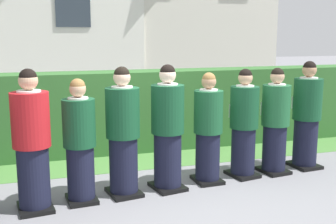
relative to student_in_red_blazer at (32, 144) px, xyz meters
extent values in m
plane|color=slate|center=(1.73, 0.21, -0.80)|extent=(60.00, 60.00, 0.00)
cylinder|color=black|center=(0.00, 0.00, -0.41)|extent=(0.37, 0.37, 0.77)
cube|color=black|center=(0.00, 0.00, -0.78)|extent=(0.45, 0.53, 0.05)
cylinder|color=#AD191E|center=(0.00, 0.00, 0.29)|extent=(0.44, 0.44, 0.64)
cylinder|color=white|center=(0.00, 0.00, 0.62)|extent=(0.27, 0.27, 0.03)
cube|color=navy|center=(-0.03, 0.21, 0.42)|extent=(0.04, 0.02, 0.28)
sphere|color=tan|center=(0.00, 0.00, 0.74)|extent=(0.22, 0.22, 0.22)
sphere|color=black|center=(0.00, 0.00, 0.78)|extent=(0.20, 0.20, 0.20)
cube|color=white|center=(-0.04, 0.28, 0.20)|extent=(0.15, 0.03, 0.20)
cylinder|color=black|center=(0.56, 0.10, -0.45)|extent=(0.34, 0.34, 0.71)
cube|color=black|center=(0.56, 0.10, -0.78)|extent=(0.39, 0.47, 0.05)
cylinder|color=#144728|center=(0.56, 0.10, 0.20)|extent=(0.40, 0.40, 0.59)
cylinder|color=white|center=(0.56, 0.10, 0.50)|extent=(0.25, 0.25, 0.03)
cube|color=#236038|center=(0.54, 0.29, 0.32)|extent=(0.04, 0.01, 0.26)
sphere|color=tan|center=(0.56, 0.10, 0.61)|extent=(0.20, 0.20, 0.20)
sphere|color=olive|center=(0.56, 0.10, 0.65)|extent=(0.18, 0.18, 0.18)
cylinder|color=black|center=(1.11, 0.17, -0.42)|extent=(0.37, 0.37, 0.77)
cube|color=black|center=(1.11, 0.17, -0.78)|extent=(0.46, 0.53, 0.05)
cylinder|color=#144728|center=(1.11, 0.17, 0.28)|extent=(0.43, 0.43, 0.63)
cylinder|color=white|center=(1.11, 0.17, 0.60)|extent=(0.27, 0.27, 0.03)
cube|color=navy|center=(1.08, 0.37, 0.41)|extent=(0.04, 0.02, 0.28)
sphere|color=beige|center=(1.11, 0.17, 0.73)|extent=(0.22, 0.22, 0.22)
sphere|color=black|center=(1.11, 0.17, 0.77)|extent=(0.20, 0.20, 0.20)
cube|color=white|center=(1.07, 0.44, 0.19)|extent=(0.15, 0.03, 0.20)
cylinder|color=black|center=(1.72, 0.20, -0.41)|extent=(0.37, 0.37, 0.77)
cube|color=black|center=(1.72, 0.20, -0.78)|extent=(0.47, 0.54, 0.05)
cylinder|color=#144728|center=(1.72, 0.20, 0.29)|extent=(0.44, 0.44, 0.64)
cylinder|color=white|center=(1.72, 0.20, 0.62)|extent=(0.27, 0.27, 0.03)
cube|color=#236038|center=(1.68, 0.40, 0.42)|extent=(0.04, 0.02, 0.28)
sphere|color=beige|center=(1.72, 0.20, 0.74)|extent=(0.22, 0.22, 0.22)
sphere|color=black|center=(1.72, 0.20, 0.78)|extent=(0.20, 0.20, 0.20)
cube|color=white|center=(1.67, 0.47, 0.20)|extent=(0.15, 0.03, 0.20)
cylinder|color=black|center=(2.34, 0.29, -0.44)|extent=(0.34, 0.34, 0.71)
cube|color=black|center=(2.34, 0.29, -0.78)|extent=(0.38, 0.46, 0.05)
cylinder|color=#19512D|center=(2.34, 0.29, 0.21)|extent=(0.40, 0.40, 0.59)
cylinder|color=white|center=(2.34, 0.29, 0.51)|extent=(0.25, 0.25, 0.03)
cube|color=#236038|center=(2.33, 0.48, 0.32)|extent=(0.04, 0.01, 0.26)
sphere|color=tan|center=(2.34, 0.29, 0.62)|extent=(0.20, 0.20, 0.20)
sphere|color=olive|center=(2.34, 0.29, 0.66)|extent=(0.19, 0.19, 0.19)
cylinder|color=black|center=(2.93, 0.36, -0.44)|extent=(0.35, 0.35, 0.73)
cube|color=black|center=(2.93, 0.36, -0.78)|extent=(0.44, 0.51, 0.05)
cylinder|color=#144728|center=(2.93, 0.36, 0.23)|extent=(0.41, 0.41, 0.60)
cylinder|color=white|center=(2.93, 0.36, 0.53)|extent=(0.25, 0.25, 0.03)
cube|color=navy|center=(2.89, 0.55, 0.35)|extent=(0.04, 0.02, 0.26)
sphere|color=tan|center=(2.93, 0.36, 0.65)|extent=(0.21, 0.21, 0.21)
sphere|color=black|center=(2.93, 0.36, 0.69)|extent=(0.19, 0.19, 0.19)
cube|color=white|center=(2.88, 0.62, 0.14)|extent=(0.15, 0.03, 0.20)
cylinder|color=black|center=(3.45, 0.37, -0.44)|extent=(0.35, 0.35, 0.73)
cube|color=black|center=(3.45, 0.37, -0.78)|extent=(0.42, 0.49, 0.05)
cylinder|color=#1E5B33|center=(3.45, 0.37, 0.23)|extent=(0.41, 0.41, 0.60)
cylinder|color=white|center=(3.45, 0.37, 0.53)|extent=(0.25, 0.25, 0.03)
cube|color=#236038|center=(3.43, 0.57, 0.35)|extent=(0.04, 0.02, 0.26)
sphere|color=tan|center=(3.45, 0.37, 0.65)|extent=(0.21, 0.21, 0.21)
sphere|color=black|center=(3.45, 0.37, 0.69)|extent=(0.19, 0.19, 0.19)
cube|color=white|center=(3.42, 0.64, 0.14)|extent=(0.15, 0.03, 0.20)
cylinder|color=black|center=(4.06, 0.46, -0.42)|extent=(0.37, 0.37, 0.77)
cube|color=black|center=(4.06, 0.46, -0.78)|extent=(0.42, 0.51, 0.05)
cylinder|color=#144728|center=(4.06, 0.46, 0.28)|extent=(0.43, 0.43, 0.63)
cylinder|color=white|center=(4.06, 0.46, 0.60)|extent=(0.27, 0.27, 0.03)
cube|color=#236038|center=(4.04, 0.67, 0.41)|extent=(0.04, 0.02, 0.28)
sphere|color=tan|center=(4.06, 0.46, 0.72)|extent=(0.22, 0.22, 0.22)
sphere|color=black|center=(4.06, 0.46, 0.76)|extent=(0.20, 0.20, 0.20)
cube|color=white|center=(4.04, 0.74, 0.19)|extent=(0.15, 0.02, 0.20)
cube|color=#33662D|center=(1.73, 2.30, -0.09)|extent=(12.45, 0.70, 1.42)
cube|color=beige|center=(4.66, 8.85, 2.14)|extent=(5.32, 4.33, 5.89)
cube|color=silver|center=(-0.43, 8.13, 1.46)|extent=(6.97, 3.09, 4.52)
cube|color=#2D3842|center=(1.14, 6.56, 2.00)|extent=(0.90, 0.04, 1.10)
cube|color=#477A38|center=(1.73, 1.50, -0.80)|extent=(12.45, 0.90, 0.01)
camera|label=1|loc=(0.06, -5.05, 1.25)|focal=45.57mm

